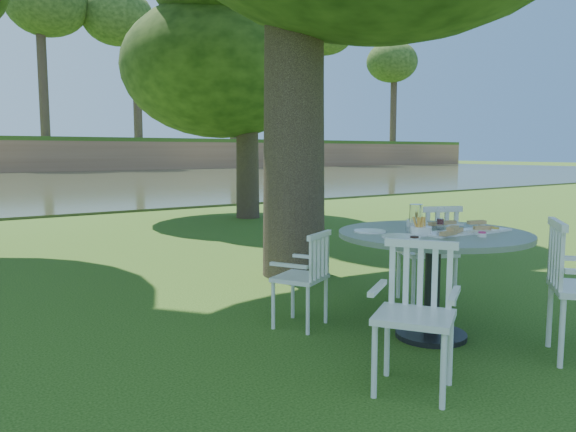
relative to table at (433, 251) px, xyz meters
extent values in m
plane|color=#1D3F0D|center=(-0.31, 1.34, -0.70)|extent=(140.00, 140.00, 0.00)
cylinder|color=black|center=(0.00, 0.00, -0.68)|extent=(0.56, 0.56, 0.04)
cylinder|color=black|center=(0.00, 0.00, -0.27)|extent=(0.12, 0.12, 0.77)
cylinder|color=slate|center=(0.00, 0.00, 0.13)|extent=(1.48, 1.48, 0.04)
cylinder|color=white|center=(1.06, 0.82, -0.46)|extent=(0.04, 0.04, 0.47)
cylinder|color=white|center=(0.68, 1.00, -0.46)|extent=(0.04, 0.04, 0.47)
cylinder|color=white|center=(0.90, 0.48, -0.46)|extent=(0.04, 0.04, 0.47)
cylinder|color=white|center=(0.52, 0.66, -0.46)|extent=(0.04, 0.04, 0.47)
cube|color=white|center=(0.79, 0.74, -0.20)|extent=(0.63, 0.61, 0.04)
cube|color=white|center=(0.70, 0.55, 0.02)|extent=(0.46, 0.24, 0.49)
cylinder|color=white|center=(-0.60, 1.06, -0.50)|extent=(0.03, 0.03, 0.40)
cylinder|color=white|center=(-0.91, 0.90, -0.50)|extent=(0.03, 0.03, 0.40)
cylinder|color=white|center=(-0.45, 0.78, -0.50)|extent=(0.03, 0.03, 0.40)
cylinder|color=white|center=(-0.77, 0.62, -0.50)|extent=(0.03, 0.03, 0.40)
cube|color=white|center=(-0.68, 0.84, -0.28)|extent=(0.53, 0.52, 0.04)
cube|color=white|center=(-0.60, 0.68, -0.09)|extent=(0.38, 0.22, 0.41)
cylinder|color=white|center=(-1.15, -0.54, -0.47)|extent=(0.04, 0.04, 0.45)
cylinder|color=white|center=(-0.93, -0.88, -0.47)|extent=(0.04, 0.04, 0.45)
cylinder|color=white|center=(-0.85, -0.35, -0.47)|extent=(0.04, 0.04, 0.45)
cylinder|color=white|center=(-0.63, -0.68, -0.47)|extent=(0.04, 0.04, 0.45)
cube|color=white|center=(-0.89, -0.61, -0.23)|extent=(0.60, 0.62, 0.04)
cube|color=white|center=(-0.72, -0.50, -0.02)|extent=(0.28, 0.41, 0.46)
cylinder|color=white|center=(0.22, -0.94, -0.45)|extent=(0.04, 0.04, 0.49)
cylinder|color=white|center=(0.55, -0.66, -0.45)|extent=(0.04, 0.04, 0.49)
cube|color=white|center=(0.37, -0.78, 0.04)|extent=(0.41, 0.35, 0.50)
cube|color=white|center=(-0.04, -0.15, 0.16)|extent=(0.38, 0.24, 0.01)
cube|color=white|center=(0.34, -0.19, 0.16)|extent=(0.43, 0.25, 0.02)
cube|color=white|center=(0.34, 0.25, 0.16)|extent=(0.41, 0.28, 0.02)
cylinder|color=white|center=(-0.42, -0.05, 0.16)|extent=(0.28, 0.28, 0.01)
cylinder|color=white|center=(-0.41, 0.29, 0.16)|extent=(0.25, 0.25, 0.01)
cylinder|color=white|center=(-0.21, -0.05, 0.18)|extent=(0.16, 0.16, 0.06)
cylinder|color=white|center=(0.14, 0.30, 0.18)|extent=(0.16, 0.16, 0.05)
cylinder|color=silver|center=(-0.06, 0.13, 0.26)|extent=(0.11, 0.11, 0.21)
cylinder|color=white|center=(0.16, 0.07, 0.24)|extent=(0.07, 0.07, 0.18)
cylinder|color=white|center=(-0.15, 0.12, 0.20)|extent=(0.06, 0.06, 0.10)
cylinder|color=white|center=(-0.24, 0.01, 0.20)|extent=(0.06, 0.06, 0.10)
cylinder|color=white|center=(0.09, -0.37, 0.16)|extent=(0.06, 0.06, 0.03)
cylinder|color=white|center=(0.37, -0.29, 0.16)|extent=(0.07, 0.07, 0.03)
cylinder|color=white|center=(0.44, -0.11, 0.17)|extent=(0.07, 0.07, 0.03)
cylinder|color=white|center=(-0.50, -0.25, 0.17)|extent=(0.07, 0.07, 0.03)
ellipsoid|color=#1D3611|center=(3.03, 7.80, 2.59)|extent=(3.51, 3.51, 2.46)
cylinder|color=black|center=(4.69, 41.84, 8.00)|extent=(0.70, 0.70, 13.00)
ellipsoid|color=#1D3611|center=(4.69, 41.84, 11.25)|extent=(5.60, 5.60, 4.48)
cylinder|color=black|center=(13.69, 41.84, 8.00)|extent=(0.70, 0.70, 13.00)
ellipsoid|color=#1D3611|center=(13.69, 41.84, 11.25)|extent=(5.60, 5.60, 4.48)
cylinder|color=black|center=(22.69, 41.84, 8.00)|extent=(0.70, 0.70, 13.00)
ellipsoid|color=#1D3611|center=(22.69, 41.84, 11.25)|extent=(5.60, 5.60, 4.48)
cylinder|color=black|center=(31.69, 41.84, 8.00)|extent=(0.70, 0.70, 13.00)
ellipsoid|color=#1D3611|center=(31.69, 41.84, 11.25)|extent=(5.60, 5.60, 4.48)
cylinder|color=black|center=(40.69, 41.84, 8.00)|extent=(0.70, 0.70, 13.00)
ellipsoid|color=#1D3611|center=(40.69, 41.84, 11.25)|extent=(5.60, 5.60, 4.48)
camera|label=1|loc=(-3.44, -2.88, 0.78)|focal=35.00mm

